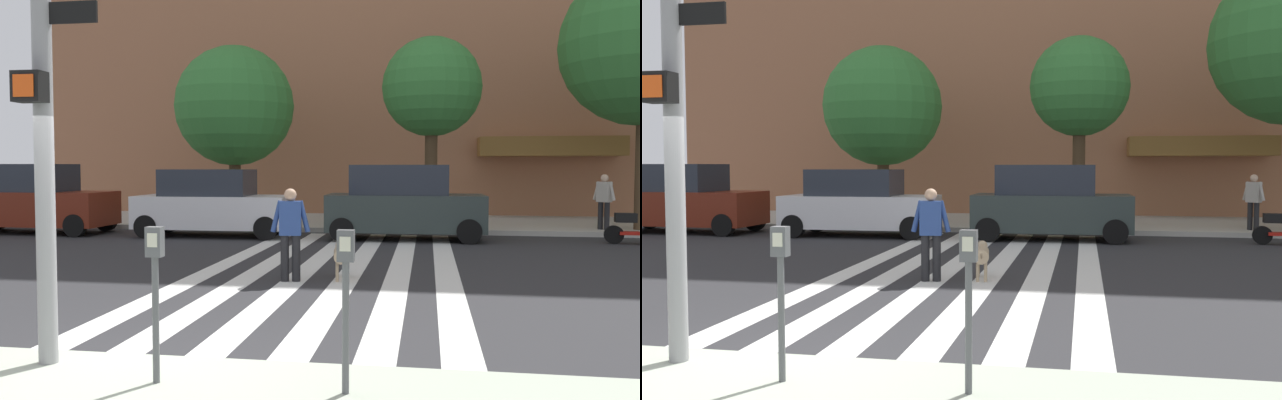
{
  "view_description": "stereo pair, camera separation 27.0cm",
  "coord_description": "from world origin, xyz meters",
  "views": [
    {
      "loc": [
        2.84,
        -6.02,
        2.03
      ],
      "look_at": [
        0.78,
        6.34,
        1.38
      ],
      "focal_mm": 36.38,
      "sensor_mm": 36.0,
      "label": 1
    },
    {
      "loc": [
        3.1,
        -5.97,
        2.03
      ],
      "look_at": [
        0.78,
        6.34,
        1.38
      ],
      "focal_mm": 36.38,
      "sensor_mm": 36.0,
      "label": 2
    }
  ],
  "objects": [
    {
      "name": "traffic_light_pole",
      "position": [
        -0.72,
        -0.47,
        3.52
      ],
      "size": [
        0.74,
        0.46,
        5.8
      ],
      "color": "gray",
      "rests_on": "sidewalk_near"
    },
    {
      "name": "crosswalk_stripes",
      "position": [
        0.96,
        6.72,
        0.0
      ],
      "size": [
        4.95,
        12.85,
        0.01
      ],
      "color": "silver",
      "rests_on": "ground_plane"
    },
    {
      "name": "sidewalk_far",
      "position": [
        0.0,
        16.45,
        0.07
      ],
      "size": [
        80.0,
        6.0,
        0.15
      ],
      "primitive_type": "cube",
      "color": "#B2AFA4",
      "rests_on": "ground_plane"
    },
    {
      "name": "parked_car_behind_first",
      "position": [
        -3.31,
        11.97,
        0.94
      ],
      "size": [
        4.44,
        1.97,
        1.94
      ],
      "color": "silver",
      "rests_on": "ground_plane"
    },
    {
      "name": "dog_on_leash",
      "position": [
        1.31,
        5.48,
        0.44
      ],
      "size": [
        0.36,
        1.13,
        0.65
      ],
      "color": "tan",
      "rests_on": "ground_plane"
    },
    {
      "name": "pedestrian_bystander",
      "position": [
        8.0,
        14.23,
        1.08
      ],
      "size": [
        0.57,
        0.55,
        1.64
      ],
      "color": "black",
      "rests_on": "sidewalk_far"
    },
    {
      "name": "street_tree_nearest",
      "position": [
        -3.6,
        15.16,
        4.04
      ],
      "size": [
        4.02,
        4.02,
        5.92
      ],
      "color": "#4C3823",
      "rests_on": "sidewalk_far"
    },
    {
      "name": "ground_plane",
      "position": [
        0.0,
        6.72,
        0.0
      ],
      "size": [
        160.0,
        160.0,
        0.0
      ],
      "primitive_type": "plane",
      "color": "#2B2B2D"
    },
    {
      "name": "parking_meter_second_along",
      "position": [
        2.18,
        -0.79,
        1.03
      ],
      "size": [
        0.14,
        0.11,
        1.36
      ],
      "color": "#515456",
      "rests_on": "sidewalk_near"
    },
    {
      "name": "pedestrian_dog_walker",
      "position": [
        0.47,
        5.06,
        0.93
      ],
      "size": [
        0.71,
        0.29,
        1.64
      ],
      "color": "black",
      "rests_on": "ground_plane"
    },
    {
      "name": "parked_car_third_in_line",
      "position": [
        2.18,
        11.97,
        1.0
      ],
      "size": [
        4.34,
        1.97,
        2.07
      ],
      "color": "#2C3634",
      "rests_on": "ground_plane"
    },
    {
      "name": "street_tree_middle",
      "position": [
        2.94,
        14.6,
        4.46
      ],
      "size": [
        3.1,
        3.1,
        5.9
      ],
      "color": "#4C3823",
      "rests_on": "sidewalk_far"
    },
    {
      "name": "parking_meter_curbside",
      "position": [
        0.52,
        -0.78,
        1.03
      ],
      "size": [
        0.14,
        0.11,
        1.36
      ],
      "color": "#515456",
      "rests_on": "sidewalk_near"
    },
    {
      "name": "parked_car_near_curb",
      "position": [
        -9.03,
        11.97,
        0.99
      ],
      "size": [
        4.77,
        2.07,
        2.09
      ],
      "color": "maroon",
      "rests_on": "ground_plane"
    }
  ]
}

